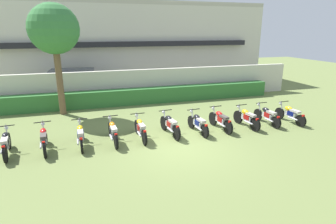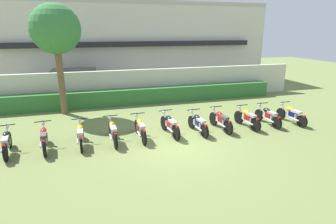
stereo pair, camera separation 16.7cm
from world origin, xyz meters
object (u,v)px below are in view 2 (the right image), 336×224
Objects in this scene: motorcycle_in_row_1 at (44,138)px; motorcycle_in_row_8 at (247,118)px; motorcycle_in_row_4 at (140,128)px; motorcycle_in_row_3 at (113,131)px; motorcycle_in_row_10 at (291,114)px; parked_car at (78,84)px; motorcycle_in_row_0 at (7,142)px; motorcycle_in_row_9 at (268,116)px; motorcycle_in_row_2 at (81,135)px; motorcycle_in_row_5 at (170,125)px; tree_near_inspector at (55,30)px; motorcycle_in_row_6 at (198,123)px; motorcycle_in_row_7 at (221,120)px.

motorcycle_in_row_1 reaches higher than motorcycle_in_row_8.
motorcycle_in_row_1 reaches higher than motorcycle_in_row_4.
motorcycle_in_row_10 is at bearing -93.28° from motorcycle_in_row_3.
parked_car is at bearing 36.46° from motorcycle_in_row_8.
motorcycle_in_row_9 is at bearing -96.53° from motorcycle_in_row_0.
motorcycle_in_row_5 is at bearing -89.98° from motorcycle_in_row_2.
motorcycle_in_row_8 is (7.24, 0.00, 0.01)m from motorcycle_in_row_2.
motorcycle_in_row_4 is (3.24, -4.64, -3.84)m from tree_near_inspector.
motorcycle_in_row_1 is 8.52m from motorcycle_in_row_8.
motorcycle_in_row_6 is at bearing -96.09° from motorcycle_in_row_1.
motorcycle_in_row_4 reaches higher than motorcycle_in_row_9.
motorcycle_in_row_6 is (7.35, 0.07, -0.01)m from motorcycle_in_row_0.
motorcycle_in_row_4 is at bearing -90.80° from motorcycle_in_row_2.
motorcycle_in_row_9 is at bearing -26.23° from tree_near_inspector.
motorcycle_in_row_5 is (4.52, -4.57, -3.83)m from tree_near_inspector.
motorcycle_in_row_1 is 1.00× the size of motorcycle_in_row_5.
motorcycle_in_row_0 is at bearing 87.83° from motorcycle_in_row_3.
tree_near_inspector is at bearing -10.87° from motorcycle_in_row_1.
motorcycle_in_row_0 is 0.96× the size of motorcycle_in_row_5.
motorcycle_in_row_8 is (2.41, 0.01, 0.01)m from motorcycle_in_row_6.
tree_near_inspector is 6.42m from motorcycle_in_row_3.
motorcycle_in_row_7 is at bearing -91.15° from motorcycle_in_row_4.
motorcycle_in_row_3 is 1.00× the size of motorcycle_in_row_5.
motorcycle_in_row_2 is 0.99× the size of motorcycle_in_row_7.
motorcycle_in_row_7 is at bearing -96.41° from motorcycle_in_row_0.
motorcycle_in_row_9 is at bearing -95.61° from motorcycle_in_row_1.
motorcycle_in_row_3 is at bearing 85.47° from motorcycle_in_row_6.
parked_car is 2.47× the size of motorcycle_in_row_0.
motorcycle_in_row_8 reaches higher than motorcycle_in_row_6.
motorcycle_in_row_9 is 1.00× the size of motorcycle_in_row_10.
tree_near_inspector is 6.13m from motorcycle_in_row_2.
motorcycle_in_row_4 is (4.84, 0.11, -0.01)m from motorcycle_in_row_0.
motorcycle_in_row_3 is (3.73, 0.06, 0.00)m from motorcycle_in_row_0.
parked_car is 2.40× the size of motorcycle_in_row_4.
motorcycle_in_row_10 is at bearing -97.14° from motorcycle_in_row_8.
motorcycle_in_row_3 is at bearing 86.86° from motorcycle_in_row_7.
parked_car is 8.28m from motorcycle_in_row_1.
motorcycle_in_row_1 is at bearing 88.32° from motorcycle_in_row_9.
tree_near_inspector is (-0.66, -3.48, 3.35)m from parked_car.
motorcycle_in_row_6 is at bearing -92.71° from motorcycle_in_row_4.
motorcycle_in_row_6 is (6.12, 0.03, -0.02)m from motorcycle_in_row_1.
motorcycle_in_row_0 reaches higher than motorcycle_in_row_8.
motorcycle_in_row_7 is (4.74, 0.09, -0.00)m from motorcycle_in_row_3.
motorcycle_in_row_3 is at bearing -76.42° from parked_car.
motorcycle_in_row_5 is 1.06× the size of motorcycle_in_row_8.
motorcycle_in_row_1 is 3.61m from motorcycle_in_row_4.
motorcycle_in_row_0 is at bearing 85.88° from motorcycle_in_row_6.
motorcycle_in_row_8 is at bearing -98.29° from motorcycle_in_row_5.
motorcycle_in_row_8 is at bearing -44.02° from parked_car.
motorcycle_in_row_6 is at bearing -96.87° from motorcycle_in_row_0.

